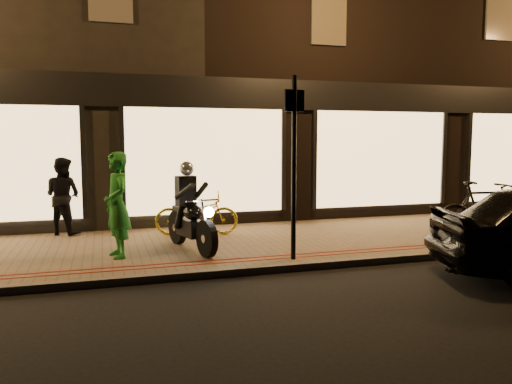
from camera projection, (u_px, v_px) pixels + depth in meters
ground at (258, 275)px, 7.76m from camera, size 90.00×90.00×0.00m
sidewalk at (227, 245)px, 9.66m from camera, size 50.00×4.00×0.12m
kerb_stone at (257, 270)px, 7.80m from camera, size 50.00×0.14×0.12m
red_kerb_lines at (248, 259)px, 8.27m from camera, size 50.00×0.26×0.01m
building_row at (174, 72)px, 15.86m from camera, size 48.00×10.11×8.50m
motorcycle at (190, 216)px, 8.94m from camera, size 0.72×1.91×1.59m
sign_post at (294, 158)px, 8.11m from camera, size 0.35×0.09×3.00m
bicycle_gold at (197, 213)px, 10.35m from camera, size 1.79×0.92×0.90m
bicycle_dark at (483, 211)px, 9.65m from camera, size 2.03×0.82×1.19m
person_green at (117, 205)px, 8.34m from camera, size 0.58×0.74×1.78m
person_dark at (63, 196)px, 10.38m from camera, size 0.99×0.95×1.61m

